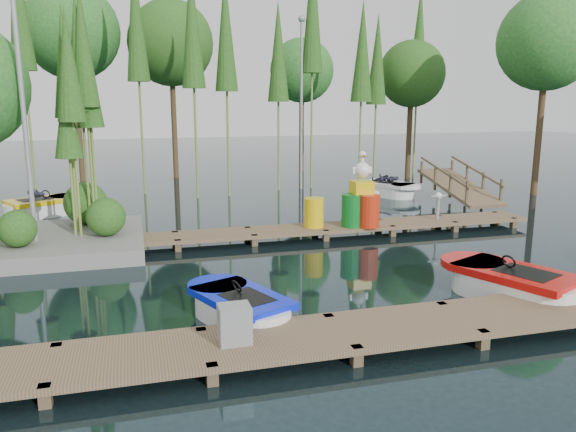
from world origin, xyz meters
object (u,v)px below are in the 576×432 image
object	(u,v)px
boat_blue	(240,309)
boat_red	(511,285)
utility_cabinet	(235,324)
boat_yellow_far	(44,207)
drum_cluster	(363,204)
yellow_barrel	(314,213)

from	to	relation	value
boat_blue	boat_red	distance (m)	5.40
utility_cabinet	boat_blue	bearing A→B (deg)	76.67
boat_blue	boat_yellow_far	bearing A→B (deg)	90.47
boat_red	drum_cluster	xyz separation A→B (m)	(-0.79, 5.65, 0.65)
boat_blue	yellow_barrel	world-z (taller)	yellow_barrel
boat_blue	boat_yellow_far	distance (m)	11.81
yellow_barrel	utility_cabinet	bearing A→B (deg)	-116.76
boat_blue	drum_cluster	world-z (taller)	drum_cluster
boat_blue	yellow_barrel	bearing A→B (deg)	37.19
boat_yellow_far	utility_cabinet	xyz separation A→B (m)	(4.33, -12.33, 0.30)
boat_red	boat_yellow_far	world-z (taller)	boat_yellow_far
boat_red	drum_cluster	distance (m)	5.74
boat_yellow_far	drum_cluster	bearing A→B (deg)	-40.23
boat_red	utility_cabinet	size ratio (longest dim) A/B	5.42
utility_cabinet	drum_cluster	xyz separation A→B (m)	(4.95, 6.84, 0.34)
drum_cluster	boat_blue	bearing A→B (deg)	-130.64
boat_red	utility_cabinet	xyz separation A→B (m)	(-5.74, -1.19, 0.31)
boat_blue	utility_cabinet	world-z (taller)	utility_cabinet
yellow_barrel	drum_cluster	bearing A→B (deg)	-6.29
boat_yellow_far	yellow_barrel	size ratio (longest dim) A/B	3.63
boat_blue	boat_red	size ratio (longest dim) A/B	0.85
boat_red	drum_cluster	world-z (taller)	drum_cluster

